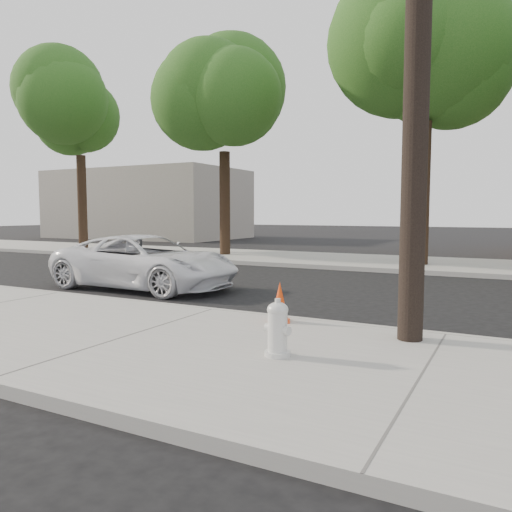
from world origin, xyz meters
name	(u,v)px	position (x,y,z in m)	size (l,w,h in m)	color
ground	(265,299)	(0.00, 0.00, 0.00)	(120.00, 120.00, 0.00)	black
near_sidewalk	(130,340)	(0.00, -4.30, 0.07)	(90.00, 4.40, 0.15)	gray
far_sidewalk	(368,262)	(0.00, 8.50, 0.07)	(90.00, 5.00, 0.15)	gray
curb_near	(213,313)	(0.00, -2.10, 0.07)	(90.00, 0.12, 0.16)	#9E9B93
building_far	(148,204)	(-20.00, 20.00, 2.50)	(14.00, 8.00, 5.00)	gray
tree_a	(80,115)	(-13.80, 7.85, 6.53)	(4.65, 4.50, 9.00)	black
tree_b	(226,107)	(-5.81, 8.06, 6.15)	(4.34, 4.20, 8.45)	black
tree_c	(433,56)	(2.22, 7.64, 6.91)	(4.96, 4.80, 9.55)	black
police_cruiser	(145,262)	(-3.33, -0.03, 0.67)	(2.22, 4.82, 1.34)	white
fire_hydrant	(278,330)	(2.32, -4.27, 0.47)	(0.36, 0.32, 0.66)	silver
traffic_cone	(280,302)	(1.53, -2.50, 0.46)	(0.44, 0.44, 0.64)	red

